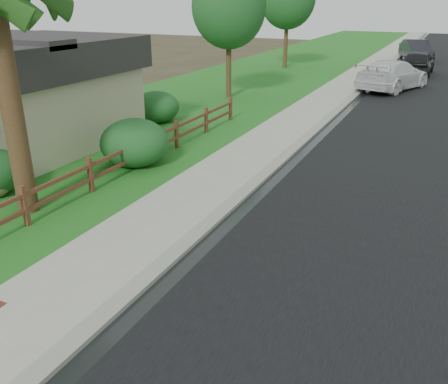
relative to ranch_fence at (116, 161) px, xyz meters
The scene contains 14 objects.
ground 7.37m from the ranch_fence, 60.64° to the right, with size 120.00×120.00×0.00m, color #3A2F1F.
road 29.76m from the ranch_fence, 74.00° to the left, with size 8.00×90.00×0.02m, color black.
curb 28.88m from the ranch_fence, 82.04° to the left, with size 0.40×90.00×0.12m, color gray.
wet_gutter 28.94m from the ranch_fence, 81.35° to the left, with size 0.50×90.00×0.00m, color black.
sidewalk 28.73m from the ranch_fence, 84.61° to the left, with size 2.20×90.00×0.10m, color gray.
grass_strip 28.62m from the ranch_fence, 88.40° to the left, with size 1.60×90.00×0.06m, color #215D1A.
lawn_near 28.94m from the ranch_fence, 98.75° to the left, with size 9.00×90.00×0.04m, color #215D1A.
ranch_fence is the anchor object (origin of this frame).
white_suv 20.56m from the ranch_fence, 74.20° to the left, with size 2.48×6.11×1.77m, color silver.
dark_car_mid 27.60m from the ranch_fence, 76.42° to the left, with size 2.07×5.14×1.75m, color black.
dark_car_far 36.42m from the ranch_fence, 81.16° to the left, with size 1.84×5.29×1.74m, color black.
shrub_b 1.44m from the ranch_fence, 102.13° to the left, with size 2.27×2.27×1.59m, color #1C4F24.
shrub_d 7.32m from the ranch_fence, 113.33° to the left, with size 2.07×2.07×1.41m, color #1C4F24.
tree_near_left 14.05m from the ranch_fence, 99.96° to the left, with size 3.93×3.93×6.96m.
Camera 1 is at (5.26, -4.62, 5.27)m, focal length 38.00 mm.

